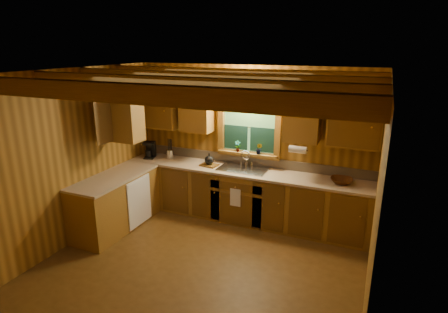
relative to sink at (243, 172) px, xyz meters
name	(u,v)px	position (x,y,z in m)	size (l,w,h in m)	color
room	(199,177)	(0.00, -1.60, 0.44)	(4.20, 4.20, 4.20)	#593A15
ceiling_beams	(197,82)	(0.00, -1.60, 1.63)	(4.20, 2.54, 0.18)	brown
base_cabinets	(209,198)	(-0.49, -0.32, -0.43)	(4.20, 2.22, 0.86)	brown
countertop	(209,172)	(-0.48, -0.31, 0.02)	(4.20, 2.24, 0.04)	tan
backsplash	(249,160)	(0.00, 0.28, 0.12)	(4.20, 0.02, 0.16)	tan
dishwasher_panel	(139,202)	(-1.47, -0.92, -0.43)	(0.02, 0.60, 0.80)	white
upper_cabinets	(207,114)	(-0.56, -0.18, 0.98)	(4.19, 1.77, 0.78)	brown
window	(249,130)	(0.00, 0.26, 0.67)	(1.12, 0.08, 1.00)	brown
window_sill	(248,154)	(0.00, 0.22, 0.26)	(1.06, 0.14, 0.04)	brown
wall_sconce	(247,93)	(0.00, 0.14, 1.31)	(0.45, 0.21, 0.17)	black
paper_towel_roll	(298,150)	(0.92, -0.07, 0.51)	(0.11, 0.11, 0.27)	white
dish_towel	(235,198)	(0.00, -0.34, -0.34)	(0.18, 0.01, 0.30)	white
sink	(243,172)	(0.00, 0.00, 0.00)	(0.82, 0.48, 0.43)	silver
coffee_maker	(150,150)	(-1.82, -0.04, 0.19)	(0.17, 0.22, 0.30)	black
utensil_crock	(170,154)	(-1.46, 0.06, 0.14)	(0.13, 0.13, 0.37)	silver
cutting_board	(209,165)	(-0.61, -0.05, 0.06)	(0.29, 0.21, 0.03)	brown
teakettle	(209,160)	(-0.61, -0.05, 0.15)	(0.16, 0.16, 0.20)	black
wicker_basket	(342,181)	(1.60, -0.02, 0.08)	(0.33, 0.33, 0.08)	#48230C
potted_plant_left	(238,146)	(-0.18, 0.19, 0.38)	(0.10, 0.07, 0.20)	brown
potted_plant_right	(259,149)	(0.21, 0.20, 0.38)	(0.11, 0.09, 0.19)	brown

